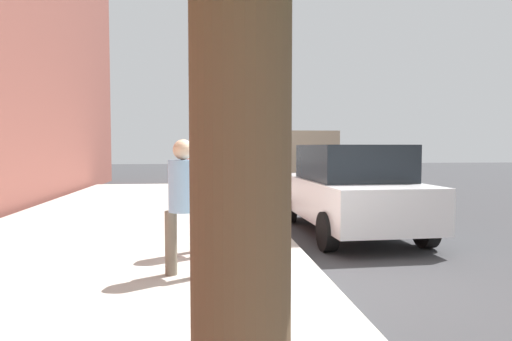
# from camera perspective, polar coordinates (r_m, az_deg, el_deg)

# --- Properties ---
(ground_plane) EXTENTS (80.00, 80.00, 0.00)m
(ground_plane) POSITION_cam_1_polar(r_m,az_deg,el_deg) (5.89, 8.65, -14.14)
(ground_plane) COLOR #38383A
(ground_plane) RESTS_ON ground
(sidewalk_slab) EXTENTS (28.00, 6.00, 0.15)m
(sidewalk_slab) POSITION_cam_1_polar(r_m,az_deg,el_deg) (5.88, -21.80, -13.60)
(sidewalk_slab) COLOR #B7B2A8
(sidewalk_slab) RESTS_ON ground_plane
(parking_meter) EXTENTS (0.36, 0.12, 1.41)m
(parking_meter) POSITION_cam_1_polar(r_m,az_deg,el_deg) (6.90, 1.36, -1.70)
(parking_meter) COLOR gray
(parking_meter) RESTS_ON sidewalk_slab
(pedestrian_at_meter) EXTENTS (0.52, 0.37, 1.71)m
(pedestrian_at_meter) POSITION_cam_1_polar(r_m,az_deg,el_deg) (6.64, -7.12, -2.06)
(pedestrian_at_meter) COLOR #47474C
(pedestrian_at_meter) RESTS_ON sidewalk_slab
(pedestrian_bystander) EXTENTS (0.36, 0.48, 1.67)m
(pedestrian_bystander) POSITION_cam_1_polar(r_m,az_deg,el_deg) (5.53, -9.17, -3.37)
(pedestrian_bystander) COLOR #726656
(pedestrian_bystander) RESTS_ON sidewalk_slab
(parked_sedan_near) EXTENTS (4.46, 2.09, 1.77)m
(parked_sedan_near) POSITION_cam_1_polar(r_m,az_deg,el_deg) (9.09, 11.72, -2.32)
(parked_sedan_near) COLOR silver
(parked_sedan_near) RESTS_ON ground_plane
(parked_van_far) EXTENTS (5.27, 2.27, 2.18)m
(parked_van_far) POSITION_cam_1_polar(r_m,az_deg,el_deg) (15.09, 4.34, 1.22)
(parked_van_far) COLOR gray
(parked_van_far) RESTS_ON ground_plane
(traffic_signal) EXTENTS (0.24, 0.44, 3.60)m
(traffic_signal) POSITION_cam_1_polar(r_m,az_deg,el_deg) (16.77, -3.02, 5.92)
(traffic_signal) COLOR black
(traffic_signal) RESTS_ON sidewalk_slab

